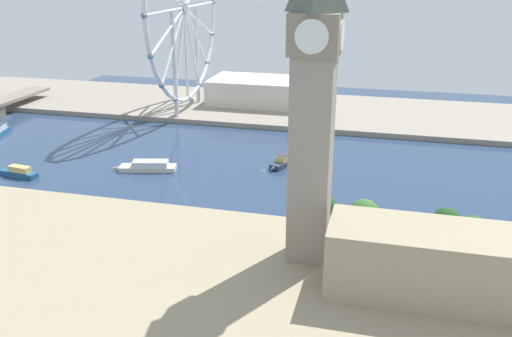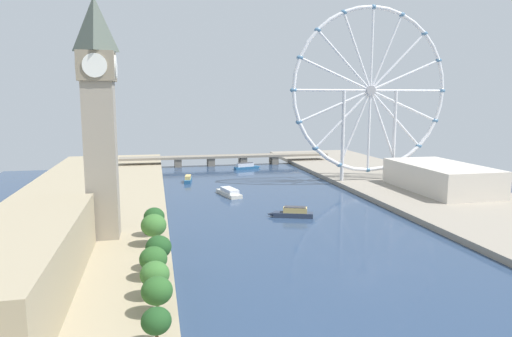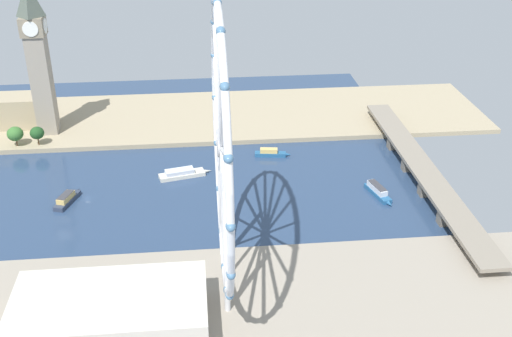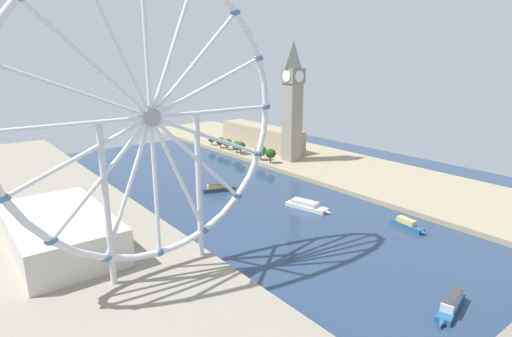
# 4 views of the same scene
# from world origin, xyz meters

# --- Properties ---
(ground_plane) EXTENTS (378.78, 378.78, 0.00)m
(ground_plane) POSITION_xyz_m (0.00, 0.00, 0.00)
(ground_plane) COLOR navy
(riverbank_left) EXTENTS (90.00, 520.00, 3.00)m
(riverbank_left) POSITION_xyz_m (-104.39, 0.00, 1.50)
(riverbank_left) COLOR tan
(riverbank_left) RESTS_ON ground_plane
(riverbank_right) EXTENTS (90.00, 520.00, 3.00)m
(riverbank_right) POSITION_xyz_m (104.39, 0.00, 1.50)
(riverbank_right) COLOR gray
(riverbank_right) RESTS_ON ground_plane
(clock_tower) EXTENTS (15.04, 15.04, 96.77)m
(clock_tower) POSITION_xyz_m (-85.64, -35.10, 53.23)
(clock_tower) COLOR gray
(clock_tower) RESTS_ON riverbank_left
(ferris_wheel) EXTENTS (116.66, 3.20, 120.56)m
(ferris_wheel) POSITION_xyz_m (83.59, 69.97, 65.44)
(ferris_wheel) COLOR silver
(ferris_wheel) RESTS_ON riverbank_right
(riverside_hall) EXTENTS (40.32, 73.76, 16.43)m
(riverside_hall) POSITION_xyz_m (111.34, 24.85, 11.21)
(riverside_hall) COLOR beige
(riverside_hall) RESTS_ON riverbank_right
(river_bridge) EXTENTS (190.78, 14.83, 9.18)m
(river_bridge) POSITION_xyz_m (0.00, 186.13, 6.85)
(river_bridge) COLOR gray
(river_bridge) RESTS_ON ground_plane
(tour_boat_0) EXTENTS (7.05, 22.33, 5.06)m
(tour_boat_0) POSITION_xyz_m (-41.23, 105.13, 2.01)
(tour_boat_0) COLOR #235684
(tour_boat_0) RESTS_ON ground_plane
(tour_boat_1) EXTENTS (23.74, 12.11, 5.52)m
(tour_boat_1) POSITION_xyz_m (3.81, -9.76, 2.22)
(tour_boat_1) COLOR #2D384C
(tour_boat_1) RESTS_ON ground_plane
(tour_boat_2) EXTENTS (25.45, 10.50, 5.75)m
(tour_boat_2) POSITION_xyz_m (12.59, 157.30, 2.42)
(tour_boat_2) COLOR #235684
(tour_boat_2) RESTS_ON ground_plane
(tour_boat_3) EXTENTS (13.24, 30.86, 4.78)m
(tour_boat_3) POSITION_xyz_m (-19.67, 51.03, 1.99)
(tour_boat_3) COLOR beige
(tour_boat_3) RESTS_ON ground_plane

